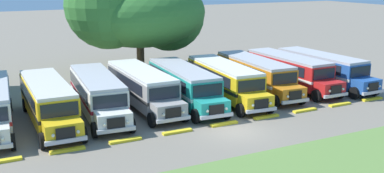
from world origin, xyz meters
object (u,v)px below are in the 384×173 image
(parked_bus_slot_3, at_px, (142,86))
(parked_bus_slot_6, at_px, (256,74))
(parked_bus_slot_2, at_px, (98,93))
(parked_bus_slot_8, at_px, (322,68))
(parked_bus_slot_4, at_px, (184,84))
(broad_shade_tree, at_px, (136,9))
(parked_bus_slot_5, at_px, (225,79))
(parked_bus_slot_7, at_px, (290,70))
(parked_bus_slot_1, at_px, (48,100))

(parked_bus_slot_3, distance_m, parked_bus_slot_6, 10.29)
(parked_bus_slot_2, relative_size, parked_bus_slot_8, 1.01)
(parked_bus_slot_2, height_order, parked_bus_slot_4, same)
(parked_bus_slot_3, height_order, parked_bus_slot_6, same)
(parked_bus_slot_3, bearing_deg, broad_shade_tree, 161.86)
(parked_bus_slot_2, bearing_deg, parked_bus_slot_5, 91.53)
(broad_shade_tree, bearing_deg, parked_bus_slot_7, -49.63)
(parked_bus_slot_1, xyz_separation_m, broad_shade_tree, (10.90, 12.39, 4.87))
(parked_bus_slot_5, bearing_deg, parked_bus_slot_2, -88.54)
(parked_bus_slot_2, xyz_separation_m, parked_bus_slot_4, (6.76, -0.30, 0.00))
(parked_bus_slot_8, bearing_deg, parked_bus_slot_1, -91.86)
(parked_bus_slot_3, xyz_separation_m, broad_shade_tree, (3.83, 11.59, 4.87))
(parked_bus_slot_6, height_order, parked_bus_slot_7, same)
(parked_bus_slot_1, bearing_deg, parked_bus_slot_7, 92.05)
(parked_bus_slot_3, bearing_deg, parked_bus_slot_2, -84.03)
(parked_bus_slot_2, xyz_separation_m, parked_bus_slot_6, (13.83, 0.24, 0.00))
(parked_bus_slot_1, xyz_separation_m, parked_bus_slot_4, (10.29, 0.14, 0.00))
(parked_bus_slot_1, bearing_deg, parked_bus_slot_6, 92.67)
(parked_bus_slot_8, height_order, broad_shade_tree, broad_shade_tree)
(parked_bus_slot_6, bearing_deg, broad_shade_tree, -147.69)
(parked_bus_slot_4, height_order, parked_bus_slot_7, same)
(parked_bus_slot_8, bearing_deg, broad_shade_tree, -134.98)
(parked_bus_slot_3, height_order, parked_bus_slot_5, same)
(parked_bus_slot_3, bearing_deg, parked_bus_slot_4, 78.59)
(parked_bus_slot_2, height_order, broad_shade_tree, broad_shade_tree)
(parked_bus_slot_2, distance_m, broad_shade_tree, 14.87)
(broad_shade_tree, bearing_deg, parked_bus_slot_2, -121.69)
(parked_bus_slot_4, height_order, parked_bus_slot_6, same)
(parked_bus_slot_4, relative_size, parked_bus_slot_6, 1.00)
(parked_bus_slot_2, height_order, parked_bus_slot_3, same)
(parked_bus_slot_7, bearing_deg, parked_bus_slot_8, 78.27)
(parked_bus_slot_3, bearing_deg, parked_bus_slot_6, 89.49)
(parked_bus_slot_8, bearing_deg, parked_bus_slot_4, -92.55)
(parked_bus_slot_2, distance_m, parked_bus_slot_4, 6.77)
(parked_bus_slot_5, relative_size, parked_bus_slot_8, 1.01)
(parked_bus_slot_2, bearing_deg, parked_bus_slot_8, 93.10)
(parked_bus_slot_7, bearing_deg, parked_bus_slot_3, -91.10)
(parked_bus_slot_2, height_order, parked_bus_slot_8, same)
(parked_bus_slot_6, relative_size, broad_shade_tree, 0.72)
(parked_bus_slot_5, bearing_deg, parked_bus_slot_6, 106.82)
(parked_bus_slot_5, relative_size, parked_bus_slot_6, 1.00)
(parked_bus_slot_1, relative_size, parked_bus_slot_2, 0.99)
(parked_bus_slot_1, xyz_separation_m, parked_bus_slot_8, (24.13, -0.05, 0.00))
(parked_bus_slot_4, bearing_deg, parked_bus_slot_3, -98.10)
(parked_bus_slot_1, height_order, parked_bus_slot_5, same)
(parked_bus_slot_4, xyz_separation_m, parked_bus_slot_7, (10.64, 0.45, 0.00))
(parked_bus_slot_4, bearing_deg, parked_bus_slot_5, 89.69)
(parked_bus_slot_3, relative_size, parked_bus_slot_4, 0.99)
(parked_bus_slot_5, relative_size, broad_shade_tree, 0.73)
(parked_bus_slot_3, bearing_deg, parked_bus_slot_1, -83.38)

